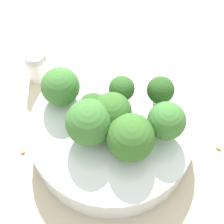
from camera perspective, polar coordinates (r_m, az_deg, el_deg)
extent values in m
plane|color=beige|center=(0.54, 0.00, -4.56)|extent=(3.00, 3.00, 0.00)
cylinder|color=silver|center=(0.52, 0.00, -3.32)|extent=(0.22, 0.22, 0.05)
cylinder|color=#7A9E5B|center=(0.49, -2.82, -0.28)|extent=(0.02, 0.02, 0.02)
sphere|color=#2D5B23|center=(0.48, -2.90, 0.74)|extent=(0.04, 0.04, 0.04)
cylinder|color=#7A9E5B|center=(0.47, -3.37, -2.98)|extent=(0.03, 0.03, 0.03)
sphere|color=#3D7533|center=(0.45, -3.52, -1.61)|extent=(0.06, 0.06, 0.06)
cylinder|color=#8EB770|center=(0.48, 0.00, -1.39)|extent=(0.03, 0.03, 0.02)
sphere|color=#386B28|center=(0.46, 0.00, -0.11)|extent=(0.05, 0.05, 0.05)
cylinder|color=#84AD66|center=(0.50, 7.16, 2.07)|extent=(0.02, 0.02, 0.03)
sphere|color=#28511E|center=(0.49, 7.42, 3.35)|extent=(0.04, 0.04, 0.04)
cylinder|color=#8EB770|center=(0.47, 2.74, -5.11)|extent=(0.02, 0.02, 0.02)
sphere|color=#386B28|center=(0.45, 2.85, -3.92)|extent=(0.06, 0.06, 0.06)
cylinder|color=#84AD66|center=(0.51, -7.63, 2.67)|extent=(0.02, 0.02, 0.02)
sphere|color=#3D7533|center=(0.49, -7.88, 3.88)|extent=(0.05, 0.05, 0.05)
cylinder|color=#84AD66|center=(0.48, 8.00, -2.63)|extent=(0.02, 0.02, 0.03)
sphere|color=#3D7533|center=(0.46, 8.33, -1.34)|extent=(0.05, 0.05, 0.05)
cylinder|color=#7A9E5B|center=(0.50, 1.44, 2.22)|extent=(0.02, 0.02, 0.03)
sphere|color=#2D5B23|center=(0.48, 1.49, 3.59)|extent=(0.03, 0.03, 0.03)
cylinder|color=silver|center=(0.59, -11.24, 6.72)|extent=(0.03, 0.03, 0.04)
cylinder|color=#B7B7BC|center=(0.57, -11.73, 8.46)|extent=(0.03, 0.03, 0.01)
cube|color=#AD7F4C|center=(0.55, 16.00, -5.45)|extent=(0.01, 0.01, 0.01)
cube|color=tan|center=(0.54, -13.49, -5.69)|extent=(0.01, 0.01, 0.01)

